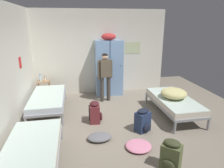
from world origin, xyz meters
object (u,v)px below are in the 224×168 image
object	(u,v)px
bedding_heap	(174,93)
lotion_bottle	(45,79)
person_traveler	(105,73)
clothes_pile_grey	(99,137)
water_bottle	(40,78)
bed_left_rear	(48,99)
shelf_unit	(44,88)
bed_left_front	(31,152)
clothes_pile_pink	(138,146)
bed_right	(174,102)
backpack_maroon	(95,112)
backpack_olive	(171,156)
backpack_navy	(143,121)
locker_bank	(109,67)

from	to	relation	value
bedding_heap	lotion_bottle	size ratio (longest dim) A/B	3.99
person_traveler	clothes_pile_grey	bearing A→B (deg)	-102.20
water_bottle	bed_left_rear	bearing A→B (deg)	-74.25
shelf_unit	bedding_heap	bearing A→B (deg)	-29.06
bed_left_front	clothes_pile_pink	size ratio (longest dim) A/B	3.66
bed_left_rear	bed_right	size ratio (longest dim) A/B	1.00
backpack_maroon	lotion_bottle	bearing A→B (deg)	125.34
bed_left_rear	backpack_olive	xyz separation A→B (m)	(2.30, -2.81, -0.12)
shelf_unit	backpack_navy	xyz separation A→B (m)	(2.50, -2.66, -0.09)
person_traveler	backpack_maroon	size ratio (longest dim) A/B	2.76
backpack_navy	clothes_pile_pink	world-z (taller)	backpack_navy
backpack_olive	clothes_pile_grey	distance (m)	1.57
bed_left_rear	clothes_pile_pink	size ratio (longest dim) A/B	3.66
bed_left_rear	clothes_pile_pink	world-z (taller)	bed_left_rear
clothes_pile_pink	backpack_olive	bearing A→B (deg)	-62.57
locker_bank	person_traveler	distance (m)	0.66
bedding_heap	backpack_maroon	bearing A→B (deg)	-179.10
water_bottle	clothes_pile_pink	bearing A→B (deg)	-55.41
bed_left_front	backpack_navy	xyz separation A→B (m)	(2.25, 0.92, -0.12)
backpack_navy	shelf_unit	bearing A→B (deg)	133.19
bed_right	lotion_bottle	bearing A→B (deg)	150.94
shelf_unit	clothes_pile_pink	xyz separation A→B (m)	(2.20, -3.29, -0.30)
person_traveler	backpack_maroon	distance (m)	1.60
lotion_bottle	clothes_pile_pink	bearing A→B (deg)	-56.72
backpack_navy	person_traveler	bearing A→B (deg)	105.31
bed_left_rear	bedding_heap	bearing A→B (deg)	-14.11
backpack_navy	backpack_olive	world-z (taller)	same
locker_bank	lotion_bottle	distance (m)	2.13
bed_left_rear	bedding_heap	distance (m)	3.43
backpack_maroon	backpack_olive	distance (m)	2.22
clothes_pile_pink	person_traveler	bearing A→B (deg)	95.48
bed_left_rear	backpack_maroon	world-z (taller)	backpack_maroon
bedding_heap	clothes_pile_pink	xyz separation A→B (m)	(-1.37, -1.30, -0.57)
person_traveler	bed_left_front	bearing A→B (deg)	-120.00
bed_left_front	clothes_pile_pink	world-z (taller)	bed_left_front
shelf_unit	clothes_pile_grey	bearing A→B (deg)	-62.57
clothes_pile_pink	clothes_pile_grey	size ratio (longest dim) A/B	1.00
lotion_bottle	backpack_navy	xyz separation A→B (m)	(2.43, -2.62, -0.39)
bed_left_rear	lotion_bottle	world-z (taller)	lotion_bottle
backpack_olive	clothes_pile_grey	size ratio (longest dim) A/B	1.06
locker_bank	clothes_pile_pink	distance (m)	3.39
person_traveler	clothes_pile_grey	size ratio (longest dim) A/B	2.93
locker_bank	bed_right	size ratio (longest dim) A/B	1.09
bed_left_front	person_traveler	xyz separation A→B (m)	(1.70, 2.94, 0.54)
locker_bank	person_traveler	xyz separation A→B (m)	(-0.22, -0.62, -0.05)
backpack_olive	clothes_pile_pink	bearing A→B (deg)	117.43
person_traveler	lotion_bottle	bearing A→B (deg)	162.23
backpack_navy	water_bottle	bearing A→B (deg)	133.88
locker_bank	bed_left_rear	bearing A→B (deg)	-149.54
lotion_bottle	backpack_olive	xyz separation A→B (m)	(2.48, -3.92, -0.39)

